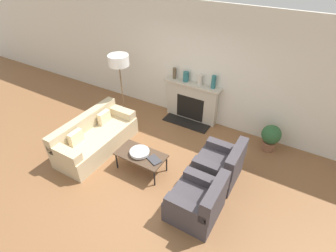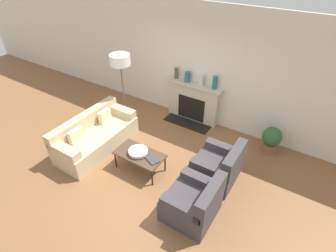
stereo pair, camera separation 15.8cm
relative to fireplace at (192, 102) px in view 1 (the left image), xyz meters
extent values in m
plane|color=brown|center=(0.20, -2.26, -0.51)|extent=(18.00, 18.00, 0.00)
cube|color=silver|center=(0.20, 0.15, 0.94)|extent=(18.00, 0.06, 2.90)
cube|color=beige|center=(0.00, 0.02, -0.01)|extent=(1.36, 0.20, 0.99)
cube|color=black|center=(0.00, -0.07, -0.14)|extent=(0.75, 0.04, 0.64)
cube|color=black|center=(0.00, -0.26, -0.50)|extent=(1.23, 0.40, 0.02)
cube|color=beige|center=(0.00, -0.01, 0.51)|extent=(1.48, 0.28, 0.05)
cube|color=#CCB78E|center=(-1.25, -2.20, -0.29)|extent=(0.83, 1.94, 0.44)
cube|color=#CCB78E|center=(-1.58, -2.20, 0.11)|extent=(0.20, 1.94, 0.35)
cube|color=#CCB78E|center=(-1.25, -3.06, 0.03)|extent=(0.77, 0.22, 0.19)
cube|color=#CCB78E|center=(-1.25, -1.35, 0.03)|extent=(0.77, 0.22, 0.19)
cube|color=beige|center=(-1.38, -2.64, 0.07)|extent=(0.12, 0.32, 0.28)
cube|color=beige|center=(-1.38, -1.77, 0.07)|extent=(0.12, 0.32, 0.28)
cube|color=#423D42|center=(1.38, -2.64, -0.28)|extent=(0.82, 0.86, 0.44)
cube|color=#423D42|center=(1.71, -2.64, 0.14)|extent=(0.18, 0.86, 0.41)
cube|color=#423D42|center=(1.38, -2.31, 0.02)|extent=(0.74, 0.18, 0.16)
cube|color=#423D42|center=(1.38, -2.98, 0.02)|extent=(0.74, 0.18, 0.16)
cube|color=#423D42|center=(1.38, -1.63, -0.28)|extent=(0.82, 0.86, 0.44)
cube|color=#423D42|center=(1.71, -1.63, 0.14)|extent=(0.18, 0.86, 0.41)
cube|color=#423D42|center=(1.38, -1.30, 0.02)|extent=(0.74, 0.18, 0.16)
cube|color=#423D42|center=(1.38, -1.97, 0.02)|extent=(0.74, 0.18, 0.16)
cube|color=#4C3828|center=(-0.02, -2.24, -0.10)|extent=(1.01, 0.54, 0.03)
cylinder|color=black|center=(-0.49, -2.46, -0.31)|extent=(0.03, 0.03, 0.39)
cylinder|color=black|center=(0.44, -2.46, -0.31)|extent=(0.03, 0.03, 0.39)
cylinder|color=black|center=(-0.49, -2.01, -0.31)|extent=(0.03, 0.03, 0.39)
cylinder|color=black|center=(0.44, -2.01, -0.31)|extent=(0.03, 0.03, 0.39)
cylinder|color=silver|center=(-0.05, -2.24, -0.08)|extent=(0.14, 0.14, 0.02)
cylinder|color=silver|center=(-0.05, -2.24, -0.04)|extent=(0.40, 0.40, 0.06)
cube|color=#38383D|center=(0.31, -2.25, -0.08)|extent=(0.32, 0.28, 0.02)
cylinder|color=brown|center=(-1.41, -1.02, -0.49)|extent=(0.38, 0.38, 0.03)
cylinder|color=brown|center=(-1.41, -1.02, 0.32)|extent=(0.03, 0.03, 1.58)
cylinder|color=white|center=(-1.41, -1.02, 1.19)|extent=(0.48, 0.48, 0.24)
cylinder|color=brown|center=(-0.52, 0.02, 0.67)|extent=(0.09, 0.09, 0.28)
cylinder|color=#28666B|center=(-0.20, 0.02, 0.66)|extent=(0.14, 0.14, 0.25)
cylinder|color=beige|center=(0.18, 0.02, 0.65)|extent=(0.12, 0.12, 0.24)
cylinder|color=#28666B|center=(0.53, 0.02, 0.69)|extent=(0.11, 0.11, 0.32)
cylinder|color=brown|center=(2.09, -0.23, -0.39)|extent=(0.30, 0.30, 0.22)
sphere|color=#2D5B33|center=(2.09, -0.23, -0.09)|extent=(0.43, 0.43, 0.43)
camera|label=1|loc=(2.44, -5.35, 3.44)|focal=28.00mm
camera|label=2|loc=(2.58, -5.26, 3.44)|focal=28.00mm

